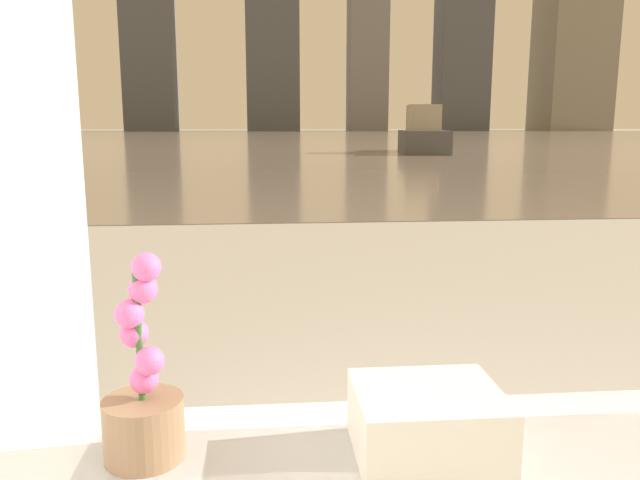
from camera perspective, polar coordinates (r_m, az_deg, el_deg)
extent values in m
cylinder|color=#8C6B4C|center=(1.16, -15.79, -16.25)|extent=(0.14, 0.14, 0.11)
cylinder|color=#38662D|center=(1.10, -16.23, -8.32)|extent=(0.01, 0.01, 0.23)
sphere|color=pink|center=(1.07, -15.60, -2.39)|extent=(0.05, 0.05, 0.05)
sphere|color=pink|center=(1.08, -15.89, -4.34)|extent=(0.05, 0.05, 0.05)
sphere|color=pink|center=(1.09, -17.03, -6.46)|extent=(0.05, 0.05, 0.05)
sphere|color=pink|center=(1.11, -16.63, -8.17)|extent=(0.05, 0.05, 0.05)
sphere|color=pink|center=(1.10, -15.30, -10.60)|extent=(0.05, 0.05, 0.05)
sphere|color=pink|center=(1.13, -15.78, -12.15)|extent=(0.05, 0.05, 0.05)
cube|color=silver|center=(1.16, 9.71, -17.91)|extent=(0.25, 0.22, 0.04)
cube|color=silver|center=(1.14, 9.78, -16.15)|extent=(0.25, 0.22, 0.04)
cube|color=silver|center=(1.12, 9.84, -14.32)|extent=(0.25, 0.22, 0.04)
cube|color=gray|center=(62.26, -4.77, 9.42)|extent=(180.00, 110.00, 0.01)
cube|color=#4C4C51|center=(26.43, 9.36, 8.88)|extent=(2.56, 5.37, 0.90)
cube|color=#B2A893|center=(26.42, 9.42, 10.97)|extent=(1.58, 2.11, 1.03)
cube|color=#4C515B|center=(120.73, -15.38, 16.43)|extent=(8.99, 6.43, 28.75)
cube|color=#4C515B|center=(119.57, -4.40, 18.96)|extent=(9.51, 7.43, 37.58)
cube|color=slate|center=(121.24, 4.40, 19.29)|extent=(7.00, 6.62, 39.45)
cube|color=#4C515B|center=(124.84, 12.89, 17.07)|extent=(9.16, 7.74, 31.93)
cube|color=gray|center=(133.32, 22.27, 17.71)|extent=(12.15, 11.43, 39.20)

